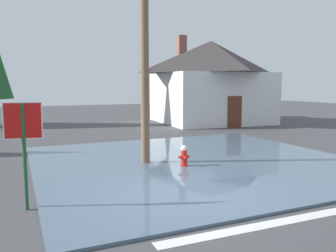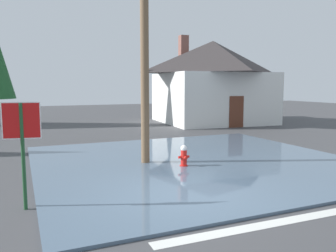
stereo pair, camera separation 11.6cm
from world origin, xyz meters
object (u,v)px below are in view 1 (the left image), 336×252
stop_sign_near (23,133)px  house (210,80)px  utility_pole (145,42)px  fire_hydrant (184,157)px

stop_sign_near → house: house is taller
utility_pole → stop_sign_near: bearing=-141.8°
stop_sign_near → house: bearing=47.1°
house → utility_pole: bearing=-129.8°
stop_sign_near → utility_pole: 5.44m
fire_hydrant → house: size_ratio=0.09×
fire_hydrant → house: house is taller
stop_sign_near → fire_hydrant: stop_sign_near is taller
stop_sign_near → house: size_ratio=0.29×
stop_sign_near → utility_pole: (3.84, 3.02, 2.41)m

